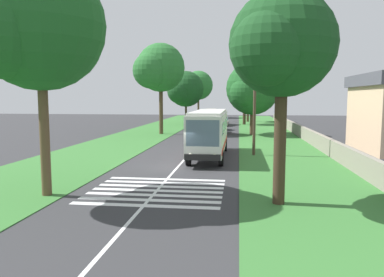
{
  "coord_description": "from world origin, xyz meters",
  "views": [
    {
      "loc": [
        -24.61,
        -4.13,
        4.75
      ],
      "look_at": [
        3.94,
        -0.54,
        1.6
      ],
      "focal_mm": 34.78,
      "sensor_mm": 36.0,
      "label": 1
    }
  ],
  "objects_px": {
    "roadside_tree_left_2": "(37,30)",
    "roadside_tree_right_3": "(248,86)",
    "utility_pole": "(255,99)",
    "trailing_car_1": "(221,126)",
    "roadside_tree_left_0": "(198,86)",
    "trailing_car_0": "(220,128)",
    "roadside_tree_right_1": "(252,90)",
    "roadside_tree_left_1": "(185,90)",
    "coach_bus": "(209,131)",
    "roadside_tree_right_2": "(244,89)",
    "roadside_tree_right_0": "(279,47)",
    "roadside_tree_left_3": "(159,69)",
    "trailing_car_2": "(223,122)",
    "trailing_minibus_0": "(210,114)"
  },
  "relations": [
    {
      "from": "trailing_car_1",
      "to": "roadside_tree_left_1",
      "type": "height_order",
      "value": "roadside_tree_left_1"
    },
    {
      "from": "roadside_tree_left_2",
      "to": "roadside_tree_right_2",
      "type": "xyz_separation_m",
      "value": [
        50.15,
        -10.24,
        -1.59
      ]
    },
    {
      "from": "roadside_tree_left_2",
      "to": "utility_pole",
      "type": "xyz_separation_m",
      "value": [
        14.1,
        -10.7,
        -3.27
      ]
    },
    {
      "from": "utility_pole",
      "to": "trailing_car_1",
      "type": "bearing_deg",
      "value": 9.12
    },
    {
      "from": "trailing_car_1",
      "to": "roadside_tree_left_3",
      "type": "distance_m",
      "value": 13.21
    },
    {
      "from": "roadside_tree_right_0",
      "to": "utility_pole",
      "type": "bearing_deg",
      "value": 1.63
    },
    {
      "from": "trailing_car_1",
      "to": "roadside_tree_left_0",
      "type": "bearing_deg",
      "value": 11.89
    },
    {
      "from": "trailing_minibus_0",
      "to": "roadside_tree_left_0",
      "type": "height_order",
      "value": "roadside_tree_left_0"
    },
    {
      "from": "roadside_tree_left_3",
      "to": "roadside_tree_right_0",
      "type": "distance_m",
      "value": 33.52
    },
    {
      "from": "trailing_car_0",
      "to": "utility_pole",
      "type": "bearing_deg",
      "value": -168.77
    },
    {
      "from": "coach_bus",
      "to": "roadside_tree_left_2",
      "type": "xyz_separation_m",
      "value": [
        -12.78,
        7.09,
        5.76
      ]
    },
    {
      "from": "roadside_tree_left_0",
      "to": "roadside_tree_right_3",
      "type": "bearing_deg",
      "value": -140.74
    },
    {
      "from": "trailing_car_2",
      "to": "roadside_tree_right_3",
      "type": "distance_m",
      "value": 13.8
    },
    {
      "from": "trailing_car_2",
      "to": "roadside_tree_right_0",
      "type": "height_order",
      "value": "roadside_tree_right_0"
    },
    {
      "from": "trailing_car_0",
      "to": "coach_bus",
      "type": "bearing_deg",
      "value": -179.44
    },
    {
      "from": "roadside_tree_left_3",
      "to": "roadside_tree_right_0",
      "type": "height_order",
      "value": "roadside_tree_left_3"
    },
    {
      "from": "roadside_tree_left_2",
      "to": "utility_pole",
      "type": "distance_m",
      "value": 18.0
    },
    {
      "from": "trailing_minibus_0",
      "to": "roadside_tree_left_3",
      "type": "height_order",
      "value": "roadside_tree_left_3"
    },
    {
      "from": "roadside_tree_right_1",
      "to": "roadside_tree_right_0",
      "type": "bearing_deg",
      "value": -179.86
    },
    {
      "from": "roadside_tree_left_0",
      "to": "roadside_tree_right_2",
      "type": "xyz_separation_m",
      "value": [
        -21.9,
        -10.53,
        -1.24
      ]
    },
    {
      "from": "roadside_tree_left_2",
      "to": "roadside_tree_right_3",
      "type": "bearing_deg",
      "value": -10.79
    },
    {
      "from": "trailing_car_1",
      "to": "roadside_tree_right_3",
      "type": "xyz_separation_m",
      "value": [
        19.75,
        -4.28,
        6.42
      ]
    },
    {
      "from": "utility_pole",
      "to": "roadside_tree_right_3",
      "type": "bearing_deg",
      "value": -0.5
    },
    {
      "from": "roadside_tree_left_0",
      "to": "utility_pole",
      "type": "distance_m",
      "value": 59.05
    },
    {
      "from": "trailing_minibus_0",
      "to": "roadside_tree_right_2",
      "type": "distance_m",
      "value": 11.48
    },
    {
      "from": "roadside_tree_left_3",
      "to": "roadside_tree_right_2",
      "type": "distance_m",
      "value": 22.25
    },
    {
      "from": "trailing_minibus_0",
      "to": "roadside_tree_right_3",
      "type": "height_order",
      "value": "roadside_tree_right_3"
    },
    {
      "from": "roadside_tree_right_0",
      "to": "roadside_tree_left_3",
      "type": "bearing_deg",
      "value": 21.04
    },
    {
      "from": "utility_pole",
      "to": "trailing_car_0",
      "type": "bearing_deg",
      "value": 11.23
    },
    {
      "from": "roadside_tree_left_1",
      "to": "utility_pole",
      "type": "relative_size",
      "value": 1.07
    },
    {
      "from": "roadside_tree_left_2",
      "to": "roadside_tree_right_3",
      "type": "xyz_separation_m",
      "value": [
        58.14,
        -11.08,
        -0.82
      ]
    },
    {
      "from": "roadside_tree_right_1",
      "to": "roadside_tree_right_3",
      "type": "height_order",
      "value": "roadside_tree_right_3"
    },
    {
      "from": "roadside_tree_left_0",
      "to": "roadside_tree_right_0",
      "type": "bearing_deg",
      "value": -171.04
    },
    {
      "from": "roadside_tree_left_2",
      "to": "roadside_tree_right_2",
      "type": "bearing_deg",
      "value": -11.54
    },
    {
      "from": "roadside_tree_left_1",
      "to": "roadside_tree_right_1",
      "type": "height_order",
      "value": "roadside_tree_left_1"
    },
    {
      "from": "roadside_tree_left_2",
      "to": "roadside_tree_right_3",
      "type": "height_order",
      "value": "roadside_tree_left_2"
    },
    {
      "from": "roadside_tree_right_0",
      "to": "roadside_tree_right_1",
      "type": "xyz_separation_m",
      "value": [
        31.83,
        0.08,
        -1.15
      ]
    },
    {
      "from": "roadside_tree_right_1",
      "to": "trailing_car_2",
      "type": "bearing_deg",
      "value": 15.62
    },
    {
      "from": "coach_bus",
      "to": "roadside_tree_left_0",
      "type": "relative_size",
      "value": 1.0
    },
    {
      "from": "trailing_car_0",
      "to": "roadside_tree_left_2",
      "type": "height_order",
      "value": "roadside_tree_left_2"
    },
    {
      "from": "roadside_tree_left_3",
      "to": "trailing_minibus_0",
      "type": "bearing_deg",
      "value": -9.62
    },
    {
      "from": "coach_bus",
      "to": "trailing_car_0",
      "type": "relative_size",
      "value": 2.6
    },
    {
      "from": "trailing_car_0",
      "to": "roadside_tree_right_1",
      "type": "xyz_separation_m",
      "value": [
        -1.68,
        -4.14,
        5.09
      ]
    },
    {
      "from": "roadside_tree_left_0",
      "to": "roadside_tree_left_2",
      "type": "height_order",
      "value": "roadside_tree_left_0"
    },
    {
      "from": "roadside_tree_left_3",
      "to": "roadside_tree_right_2",
      "type": "bearing_deg",
      "value": -30.25
    },
    {
      "from": "roadside_tree_left_2",
      "to": "roadside_tree_right_2",
      "type": "distance_m",
      "value": 51.21
    },
    {
      "from": "roadside_tree_left_2",
      "to": "roadside_tree_right_3",
      "type": "distance_m",
      "value": 59.19
    },
    {
      "from": "trailing_car_0",
      "to": "utility_pole",
      "type": "distance_m",
      "value": 19.95
    },
    {
      "from": "roadside_tree_right_0",
      "to": "roadside_tree_right_3",
      "type": "distance_m",
      "value": 58.36
    },
    {
      "from": "trailing_car_1",
      "to": "trailing_car_0",
      "type": "bearing_deg",
      "value": -179.0
    }
  ]
}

